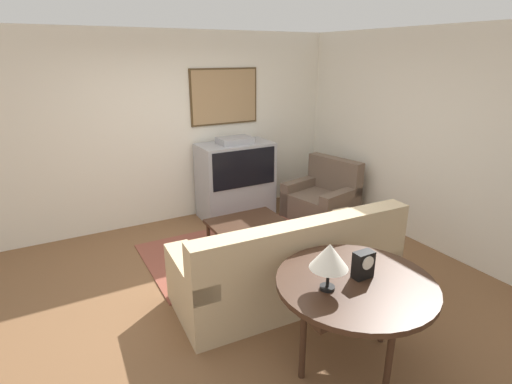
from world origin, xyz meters
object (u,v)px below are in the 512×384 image
coffee_table (245,223)px  mantel_clock (363,265)px  table_lamp (329,257)px  console_table (355,288)px  armchair (322,200)px  tv (236,179)px  couch (289,268)px

coffee_table → mantel_clock: 2.22m
table_lamp → mantel_clock: table_lamp is taller
mantel_clock → console_table: bearing=-166.0°
armchair → coffee_table: (-1.51, -0.37, 0.07)m
armchair → console_table: (-1.71, -2.55, 0.41)m
tv → coffee_table: tv is taller
couch → mantel_clock: 1.15m
couch → table_lamp: bearing=73.3°
coffee_table → mantel_clock: (-0.12, -2.16, 0.51)m
coffee_table → couch: bearing=-94.8°
tv → table_lamp: 3.39m
coffee_table → mantel_clock: mantel_clock is taller
couch → armchair: (1.61, 1.52, -0.04)m
armchair → mantel_clock: bearing=-45.0°
couch → armchair: 2.21m
tv → couch: tv is taller
console_table → armchair: bearing=56.2°
couch → table_lamp: 1.28m
console_table → table_lamp: table_lamp is taller
tv → armchair: bearing=-33.0°
armchair → table_lamp: (-1.97, -2.53, 0.74)m
armchair → couch: bearing=-58.9°
console_table → table_lamp: 0.42m
armchair → console_table: 3.10m
tv → mantel_clock: 3.30m
couch → console_table: bearing=87.4°
console_table → mantel_clock: mantel_clock is taller
console_table → tv: bearing=79.6°
console_table → table_lamp: (-0.26, 0.02, 0.33)m
armchair → coffee_table: armchair is taller
coffee_table → console_table: console_table is taller
couch → coffee_table: 1.15m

